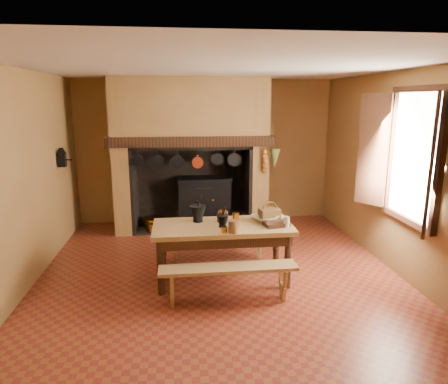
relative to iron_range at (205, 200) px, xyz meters
name	(u,v)px	position (x,y,z in m)	size (l,w,h in m)	color
floor	(220,276)	(0.04, -2.45, -0.48)	(5.50, 5.50, 0.00)	brown
ceiling	(219,67)	(0.04, -2.45, 2.32)	(5.50, 5.50, 0.00)	silver
back_wall	(205,152)	(0.04, 0.30, 0.92)	(5.00, 0.02, 2.80)	olive
wall_left	(21,182)	(-2.46, -2.45, 0.92)	(0.02, 5.50, 2.80)	olive
wall_right	(398,174)	(2.54, -2.45, 0.92)	(0.02, 5.50, 2.80)	olive
wall_front	(263,257)	(0.04, -5.20, 0.92)	(5.00, 0.02, 2.80)	olive
chimney_breast	(190,133)	(-0.26, -0.14, 1.33)	(2.95, 0.96, 2.80)	olive
iron_range	(205,200)	(0.00, 0.00, 0.00)	(1.12, 0.55, 1.60)	black
hearth_pans	(153,224)	(-1.01, -0.23, -0.39)	(0.51, 0.62, 0.20)	#C6882D
hanging_pans	(190,161)	(-0.30, -0.64, 0.88)	(1.92, 0.29, 0.27)	black
onion_string	(265,161)	(1.04, -0.66, 0.85)	(0.12, 0.10, 0.46)	#A5561E
herb_bunch	(275,158)	(1.22, -0.66, 0.90)	(0.20, 0.20, 0.35)	#4B5628
window	(406,157)	(2.39, -2.85, 1.22)	(0.39, 1.75, 1.76)	white
wall_coffee_mill	(62,156)	(-2.38, -0.90, 1.03)	(0.23, 0.16, 0.31)	black
work_table	(223,234)	(0.07, -2.60, 0.18)	(1.83, 0.81, 0.79)	#A97D4D
bench_front	(228,276)	(0.07, -3.20, -0.13)	(1.66, 0.29, 0.47)	#A97D4D
bench_back	(217,239)	(0.07, -1.89, -0.15)	(1.59, 0.28, 0.45)	#A97D4D
mortar_large	(198,213)	(-0.25, -2.41, 0.44)	(0.22, 0.22, 0.38)	black
mortar_small	(222,220)	(0.05, -2.69, 0.40)	(0.16, 0.16, 0.27)	black
coffee_grinder	(223,216)	(0.09, -2.44, 0.39)	(0.19, 0.16, 0.20)	#371E11
brass_mug_a	(224,230)	(0.05, -2.93, 0.35)	(0.07, 0.07, 0.08)	#C6882D
brass_mug_b	(236,216)	(0.27, -2.39, 0.36)	(0.09, 0.09, 0.10)	#C6882D
mixing_bowl	(265,218)	(0.66, -2.50, 0.35)	(0.34, 0.34, 0.08)	beige
stoneware_crock	(233,227)	(0.16, -2.93, 0.39)	(0.12, 0.12, 0.16)	brown
glass_jar	(286,222)	(0.88, -2.79, 0.38)	(0.08, 0.08, 0.14)	beige
wicker_basket	(269,214)	(0.73, -2.43, 0.39)	(0.30, 0.24, 0.26)	#553A19
wooden_tray	(276,224)	(0.76, -2.72, 0.34)	(0.31, 0.22, 0.05)	#371E11
brass_cup	(234,226)	(0.20, -2.80, 0.35)	(0.11, 0.11, 0.09)	#C6882D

